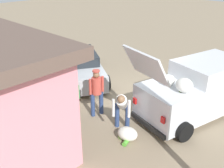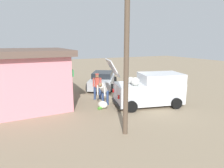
{
  "view_description": "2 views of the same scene",
  "coord_description": "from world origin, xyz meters",
  "px_view_note": "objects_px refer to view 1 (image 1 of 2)",
  "views": [
    {
      "loc": [
        -6.06,
        7.61,
        4.98
      ],
      "look_at": [
        -0.25,
        1.71,
        1.09
      ],
      "focal_mm": 41.77,
      "sensor_mm": 36.0,
      "label": 1
    },
    {
      "loc": [
        -11.29,
        6.49,
        3.72
      ],
      "look_at": [
        0.47,
        0.94,
        0.81
      ],
      "focal_mm": 30.1,
      "sensor_mm": 36.0,
      "label": 2
    }
  ],
  "objects_px": {
    "delivery_van": "(196,90)",
    "parked_sedan": "(79,66)",
    "paint_bucket": "(13,96)",
    "customer_bending": "(122,106)",
    "vendor_standing": "(97,90)",
    "unloaded_banana_pile": "(127,134)"
  },
  "relations": [
    {
      "from": "parked_sedan",
      "to": "customer_bending",
      "type": "height_order",
      "value": "customer_bending"
    },
    {
      "from": "parked_sedan",
      "to": "paint_bucket",
      "type": "distance_m",
      "value": 3.26
    },
    {
      "from": "vendor_standing",
      "to": "unloaded_banana_pile",
      "type": "distance_m",
      "value": 1.94
    },
    {
      "from": "unloaded_banana_pile",
      "to": "paint_bucket",
      "type": "xyz_separation_m",
      "value": [
        4.88,
        1.26,
        -0.02
      ]
    },
    {
      "from": "delivery_van",
      "to": "customer_bending",
      "type": "distance_m",
      "value": 2.82
    },
    {
      "from": "customer_bending",
      "to": "paint_bucket",
      "type": "relative_size",
      "value": 4.22
    },
    {
      "from": "vendor_standing",
      "to": "paint_bucket",
      "type": "xyz_separation_m",
      "value": [
        3.14,
        1.6,
        -0.81
      ]
    },
    {
      "from": "delivery_van",
      "to": "vendor_standing",
      "type": "relative_size",
      "value": 2.74
    },
    {
      "from": "vendor_standing",
      "to": "customer_bending",
      "type": "distance_m",
      "value": 1.3
    },
    {
      "from": "paint_bucket",
      "to": "unloaded_banana_pile",
      "type": "bearing_deg",
      "value": -165.53
    },
    {
      "from": "delivery_van",
      "to": "paint_bucket",
      "type": "bearing_deg",
      "value": 36.23
    },
    {
      "from": "paint_bucket",
      "to": "customer_bending",
      "type": "bearing_deg",
      "value": -161.36
    },
    {
      "from": "delivery_van",
      "to": "unloaded_banana_pile",
      "type": "distance_m",
      "value": 3.0
    },
    {
      "from": "vendor_standing",
      "to": "unloaded_banana_pile",
      "type": "bearing_deg",
      "value": 168.81
    },
    {
      "from": "parked_sedan",
      "to": "paint_bucket",
      "type": "relative_size",
      "value": 13.55
    },
    {
      "from": "customer_bending",
      "to": "unloaded_banana_pile",
      "type": "distance_m",
      "value": 0.87
    },
    {
      "from": "delivery_van",
      "to": "paint_bucket",
      "type": "xyz_separation_m",
      "value": [
        5.56,
        4.08,
        -0.79
      ]
    },
    {
      "from": "unloaded_banana_pile",
      "to": "parked_sedan",
      "type": "bearing_deg",
      "value": -22.61
    },
    {
      "from": "delivery_van",
      "to": "parked_sedan",
      "type": "distance_m",
      "value": 5.47
    },
    {
      "from": "delivery_van",
      "to": "vendor_standing",
      "type": "bearing_deg",
      "value": 45.63
    },
    {
      "from": "parked_sedan",
      "to": "vendor_standing",
      "type": "height_order",
      "value": "vendor_standing"
    },
    {
      "from": "delivery_van",
      "to": "paint_bucket",
      "type": "relative_size",
      "value": 13.64
    }
  ]
}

